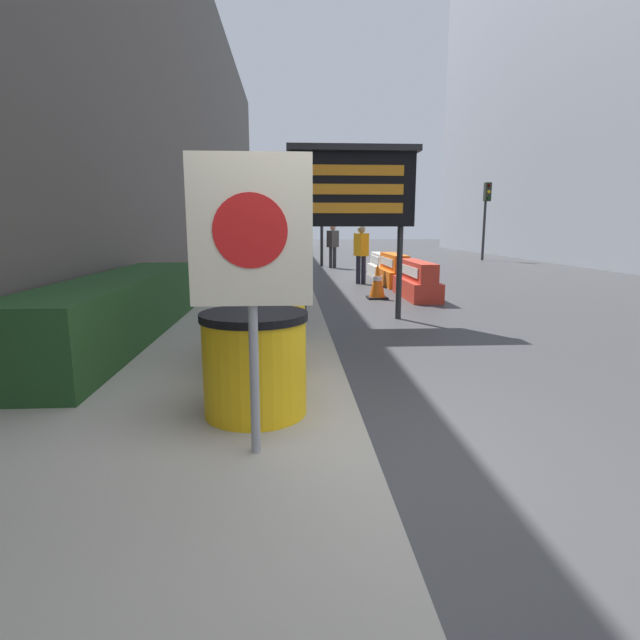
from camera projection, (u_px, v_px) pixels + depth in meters
ground_plane at (374, 469)px, 3.31m from camera, size 120.00×120.00×0.00m
sidewalk_left at (116, 467)px, 3.20m from camera, size 3.35×56.00×0.13m
building_left_facade at (160, 74)px, 11.76m from camera, size 0.40×50.40×10.25m
hedge_strip at (120, 308)px, 6.46m from camera, size 0.90×5.11×0.82m
barrel_drum_foreground at (255, 363)px, 3.88m from camera, size 0.83×0.83×0.81m
barrel_drum_middle at (265, 335)px, 4.89m from camera, size 0.83×0.83×0.81m
barrel_drum_back at (264, 316)px, 5.89m from camera, size 0.83×0.83×0.81m
warning_sign at (251, 249)px, 3.01m from camera, size 0.75×0.08×1.88m
message_board at (353, 189)px, 8.23m from camera, size 2.17×0.36×2.88m
jersey_barrier_red_striped at (417, 282)px, 11.19m from camera, size 0.64×2.13×0.82m
jersey_barrier_orange_far at (394, 271)px, 13.65m from camera, size 0.65×2.07×0.85m
jersey_barrier_white at (380, 267)px, 15.74m from camera, size 0.53×1.79×0.76m
traffic_cone_near at (399, 264)px, 17.11m from camera, size 0.36×0.36×0.64m
traffic_cone_mid at (377, 281)px, 11.04m from camera, size 0.44×0.44×0.79m
traffic_light_near_curb at (322, 183)px, 19.40m from camera, size 0.28×0.45×4.50m
traffic_light_far_side at (486, 204)px, 23.20m from camera, size 0.28×0.45×3.57m
pedestrian_worker at (361, 250)px, 13.79m from camera, size 0.39×0.48×1.61m
pedestrian_passerby at (333, 243)px, 19.10m from camera, size 0.49×0.49×1.65m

